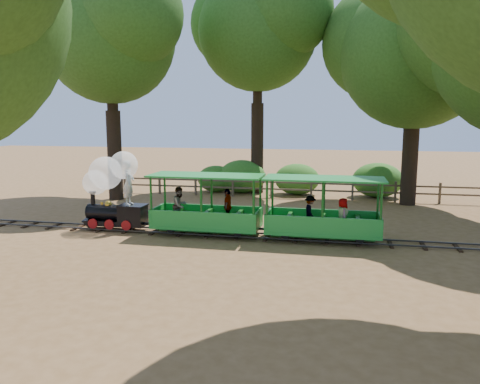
% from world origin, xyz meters
% --- Properties ---
extents(ground, '(90.00, 90.00, 0.00)m').
position_xyz_m(ground, '(0.00, 0.00, 0.00)').
color(ground, '#976941').
rests_on(ground, ground).
extents(track, '(22.00, 1.00, 0.10)m').
position_xyz_m(track, '(0.00, 0.00, 0.07)').
color(track, '#3F3D3A').
rests_on(track, ground).
extents(locomotive, '(2.52, 1.19, 2.90)m').
position_xyz_m(locomotive, '(-5.66, 0.07, 1.64)').
color(locomotive, black).
rests_on(locomotive, ground).
extents(carriage_front, '(3.85, 1.57, 2.00)m').
position_xyz_m(carriage_front, '(-2.17, -0.01, 0.83)').
color(carriage_front, green).
rests_on(carriage_front, track).
extents(carriage_rear, '(3.85, 1.57, 2.00)m').
position_xyz_m(carriage_rear, '(1.86, 0.01, 0.80)').
color(carriage_rear, green).
rests_on(carriage_rear, track).
extents(oak_nw, '(7.79, 6.85, 10.89)m').
position_xyz_m(oak_nw, '(-8.53, 6.08, 8.08)').
color(oak_nw, '#2D2116').
rests_on(oak_nw, ground).
extents(oak_nc, '(7.69, 6.77, 11.49)m').
position_xyz_m(oak_nc, '(-2.03, 9.58, 8.72)').
color(oak_nc, '#2D2116').
rests_on(oak_nc, ground).
extents(oak_ne, '(8.39, 7.38, 10.20)m').
position_xyz_m(oak_ne, '(5.47, 7.59, 7.18)').
color(oak_ne, '#2D2116').
rests_on(oak_ne, ground).
extents(fence, '(18.10, 0.10, 1.00)m').
position_xyz_m(fence, '(0.00, 8.00, 0.58)').
color(fence, brown).
rests_on(fence, ground).
extents(shrub_west, '(2.08, 1.60, 1.44)m').
position_xyz_m(shrub_west, '(-4.23, 9.30, 0.72)').
color(shrub_west, '#2D6B1E').
rests_on(shrub_west, ground).
extents(shrub_mid_w, '(2.56, 1.97, 1.77)m').
position_xyz_m(shrub_mid_w, '(-2.78, 9.30, 0.89)').
color(shrub_mid_w, '#2D6B1E').
rests_on(shrub_mid_w, ground).
extents(shrub_mid_e, '(2.35, 1.81, 1.63)m').
position_xyz_m(shrub_mid_e, '(0.17, 9.30, 0.82)').
color(shrub_mid_e, '#2D6B1E').
rests_on(shrub_mid_e, ground).
extents(shrub_east, '(2.54, 1.95, 1.76)m').
position_xyz_m(shrub_east, '(4.26, 9.30, 0.88)').
color(shrub_east, '#2D6B1E').
rests_on(shrub_east, ground).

